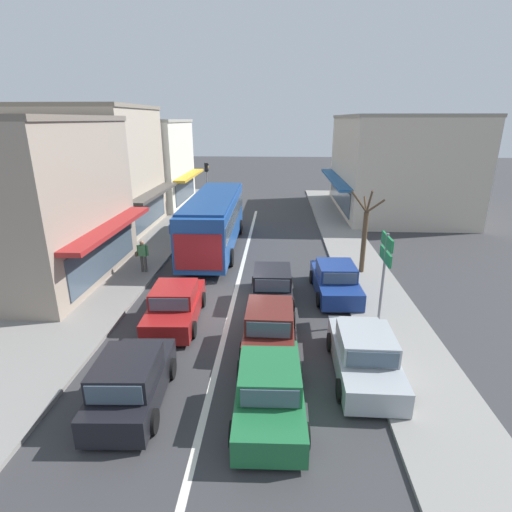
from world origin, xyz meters
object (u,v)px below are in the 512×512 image
at_px(city_bus, 214,218).
at_px(sedan_behind_bus_mid, 175,305).
at_px(hatchback_behind_bus_near, 131,382).
at_px(hatchback_adjacent_lane_lead, 272,286).
at_px(street_tree_right, 364,236).
at_px(pedestrian_with_handbag_near, 143,254).
at_px(traffic_light_downstreet, 207,180).
at_px(pedestrian_browsing_midblock, 172,232).
at_px(hatchback_queue_far_back, 270,326).
at_px(directional_road_sign, 385,257).
at_px(sedan_queue_gap_filler, 269,389).
at_px(parked_sedan_kerb_front, 364,355).
at_px(parked_sedan_kerb_second, 335,281).

relative_size(city_bus, sedan_behind_bus_mid, 2.55).
distance_m(city_bus, hatchback_behind_bus_near, 13.98).
bearing_deg(hatchback_adjacent_lane_lead, hatchback_behind_bus_near, -118.52).
distance_m(street_tree_right, pedestrian_with_handbag_near, 10.99).
bearing_deg(city_bus, hatchback_adjacent_lane_lead, -63.59).
height_order(sedan_behind_bus_mid, traffic_light_downstreet, traffic_light_downstreet).
xyz_separation_m(sedan_behind_bus_mid, pedestrian_browsing_midblock, (-2.40, 8.92, 0.40)).
bearing_deg(hatchback_queue_far_back, pedestrian_with_handbag_near, 135.96).
height_order(city_bus, hatchback_queue_far_back, city_bus).
height_order(directional_road_sign, pedestrian_with_handbag_near, directional_road_sign).
distance_m(sedan_queue_gap_filler, parked_sedan_kerb_front, 3.33).
distance_m(city_bus, directional_road_sign, 11.83).
distance_m(traffic_light_downstreet, pedestrian_browsing_midblock, 9.09).
distance_m(hatchback_queue_far_back, pedestrian_browsing_midblock, 12.06).
bearing_deg(street_tree_right, city_bus, 155.14).
height_order(parked_sedan_kerb_front, pedestrian_with_handbag_near, pedestrian_with_handbag_near).
height_order(hatchback_queue_far_back, parked_sedan_kerb_second, hatchback_queue_far_back).
height_order(parked_sedan_kerb_second, street_tree_right, street_tree_right).
bearing_deg(pedestrian_with_handbag_near, city_bus, 56.20).
bearing_deg(parked_sedan_kerb_front, hatchback_behind_bus_near, -165.28).
xyz_separation_m(sedan_queue_gap_filler, hatchback_queue_far_back, (-0.08, 3.33, 0.05)).
relative_size(hatchback_behind_bus_near, pedestrian_browsing_midblock, 2.32).
bearing_deg(street_tree_right, sedan_behind_bus_mid, -146.22).
distance_m(hatchback_adjacent_lane_lead, street_tree_right, 5.77).
height_order(sedan_queue_gap_filler, pedestrian_browsing_midblock, pedestrian_browsing_midblock).
bearing_deg(parked_sedan_kerb_second, directional_road_sign, -63.84).
xyz_separation_m(pedestrian_with_handbag_near, pedestrian_browsing_midblock, (0.41, 4.17, -0.00)).
bearing_deg(hatchback_queue_far_back, sedan_behind_bus_mid, 157.73).
relative_size(sedan_queue_gap_filler, hatchback_behind_bus_near, 1.12).
bearing_deg(directional_road_sign, hatchback_adjacent_lane_lead, 155.88).
distance_m(street_tree_right, pedestrian_browsing_midblock, 11.13).
xyz_separation_m(sedan_queue_gap_filler, traffic_light_downstreet, (-5.52, 22.65, 2.19)).
bearing_deg(hatchback_queue_far_back, sedan_queue_gap_filler, -88.70).
xyz_separation_m(city_bus, street_tree_right, (8.00, -3.71, 0.12)).
distance_m(city_bus, hatchback_queue_far_back, 11.26).
bearing_deg(sedan_queue_gap_filler, hatchback_adjacent_lane_lead, 90.44).
bearing_deg(sedan_queue_gap_filler, hatchback_queue_far_back, 91.30).
bearing_deg(traffic_light_downstreet, hatchback_behind_bus_near, -85.48).
xyz_separation_m(sedan_behind_bus_mid, traffic_light_downstreet, (-1.79, 17.82, 2.19)).
height_order(city_bus, parked_sedan_kerb_second, city_bus).
relative_size(sedan_behind_bus_mid, directional_road_sign, 1.19).
distance_m(hatchback_queue_far_back, street_tree_right, 8.34).
distance_m(sedan_queue_gap_filler, parked_sedan_kerb_second, 8.13).
height_order(hatchback_queue_far_back, street_tree_right, street_tree_right).
relative_size(traffic_light_downstreet, pedestrian_with_handbag_near, 2.58).
bearing_deg(hatchback_behind_bus_near, traffic_light_downstreet, 94.52).
height_order(hatchback_queue_far_back, pedestrian_with_handbag_near, pedestrian_with_handbag_near).
relative_size(city_bus, hatchback_behind_bus_near, 2.88).
distance_m(sedan_behind_bus_mid, hatchback_adjacent_lane_lead, 4.18).
bearing_deg(hatchback_queue_far_back, street_tree_right, 57.17).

